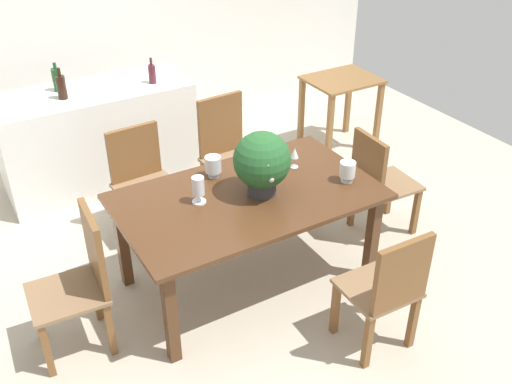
# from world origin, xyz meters

# --- Properties ---
(ground_plane) EXTENTS (7.04, 7.04, 0.00)m
(ground_plane) POSITION_xyz_m (0.00, 0.00, 0.00)
(ground_plane) COLOR #BCB29E
(back_wall) EXTENTS (6.40, 0.10, 2.60)m
(back_wall) POSITION_xyz_m (0.00, 2.60, 1.30)
(back_wall) COLOR white
(back_wall) RESTS_ON ground
(dining_table) EXTENTS (1.79, 1.06, 0.76)m
(dining_table) POSITION_xyz_m (0.00, -0.26, 0.66)
(dining_table) COLOR #4C2D19
(dining_table) RESTS_ON ground
(chair_head_end) EXTENTS (0.49, 0.46, 0.98)m
(chair_head_end) POSITION_xyz_m (-1.19, -0.26, 0.53)
(chair_head_end) COLOR brown
(chair_head_end) RESTS_ON ground
(chair_foot_end) EXTENTS (0.49, 0.44, 0.92)m
(chair_foot_end) POSITION_xyz_m (1.20, -0.25, 0.51)
(chair_foot_end) COLOR brown
(chair_foot_end) RESTS_ON ground
(chair_far_left) EXTENTS (0.49, 0.45, 0.90)m
(chair_far_left) POSITION_xyz_m (-0.41, 0.77, 0.51)
(chair_far_left) COLOR brown
(chair_far_left) RESTS_ON ground
(chair_far_right) EXTENTS (0.49, 0.51, 0.99)m
(chair_far_right) POSITION_xyz_m (0.40, 0.79, 0.54)
(chair_far_right) COLOR brown
(chair_far_right) RESTS_ON ground
(chair_near_right) EXTENTS (0.45, 0.43, 0.92)m
(chair_near_right) POSITION_xyz_m (0.40, -1.29, 0.51)
(chair_near_right) COLOR brown
(chair_near_right) RESTS_ON ground
(flower_centerpiece) EXTENTS (0.39, 0.39, 0.46)m
(flower_centerpiece) POSITION_xyz_m (0.09, -0.29, 1.00)
(flower_centerpiece) COLOR #333338
(flower_centerpiece) RESTS_ON dining_table
(crystal_vase_left) EXTENTS (0.10, 0.10, 0.20)m
(crystal_vase_left) POSITION_xyz_m (-0.33, -0.18, 0.87)
(crystal_vase_left) COLOR silver
(crystal_vase_left) RESTS_ON dining_table
(crystal_vase_center_near) EXTENTS (0.12, 0.12, 0.16)m
(crystal_vase_center_near) POSITION_xyz_m (-0.09, 0.08, 0.85)
(crystal_vase_center_near) COLOR silver
(crystal_vase_center_near) RESTS_ON dining_table
(crystal_vase_right) EXTENTS (0.11, 0.11, 0.15)m
(crystal_vase_right) POSITION_xyz_m (0.70, -0.46, 0.85)
(crystal_vase_right) COLOR silver
(crystal_vase_right) RESTS_ON dining_table
(wine_glass) EXTENTS (0.06, 0.06, 0.16)m
(wine_glass) POSITION_xyz_m (0.49, -0.10, 0.87)
(wine_glass) COLOR silver
(wine_glass) RESTS_ON dining_table
(kitchen_counter) EXTENTS (1.73, 0.70, 0.93)m
(kitchen_counter) POSITION_xyz_m (-0.47, 1.72, 0.47)
(kitchen_counter) COLOR white
(kitchen_counter) RESTS_ON ground
(wine_bottle_amber) EXTENTS (0.08, 0.08, 0.27)m
(wine_bottle_amber) POSITION_xyz_m (-0.73, 1.65, 1.04)
(wine_bottle_amber) COLOR black
(wine_bottle_amber) RESTS_ON kitchen_counter
(wine_bottle_green) EXTENTS (0.08, 0.08, 0.26)m
(wine_bottle_green) POSITION_xyz_m (-0.71, 1.84, 1.04)
(wine_bottle_green) COLOR #194C1E
(wine_bottle_green) RESTS_ON kitchen_counter
(wine_bottle_dark) EXTENTS (0.07, 0.07, 0.24)m
(wine_bottle_dark) POSITION_xyz_m (0.07, 1.59, 1.02)
(wine_bottle_dark) COLOR #511E28
(wine_bottle_dark) RESTS_ON kitchen_counter
(side_table) EXTENTS (0.70, 0.57, 0.77)m
(side_table) POSITION_xyz_m (1.90, 1.15, 0.59)
(side_table) COLOR brown
(side_table) RESTS_ON ground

